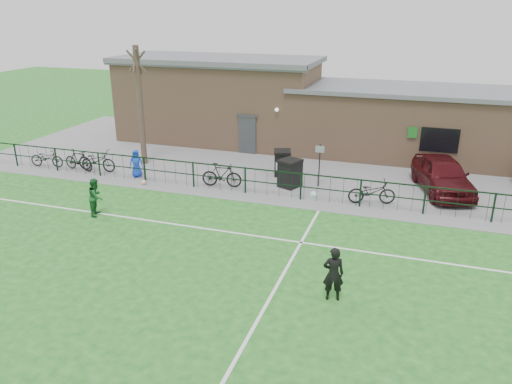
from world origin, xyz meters
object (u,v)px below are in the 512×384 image
(bicycle_c, at_px, (97,161))
(outfield_player, at_px, (96,197))
(sign_post, at_px, (319,165))
(bicycle_a, at_px, (47,158))
(spectator_child, at_px, (136,163))
(bicycle_d, at_px, (222,175))
(wheelie_bin_left, at_px, (282,163))
(ball_ground, at_px, (144,182))
(bicycle_b, at_px, (79,160))
(car_maroon, at_px, (443,175))
(bare_tree, at_px, (140,107))
(wheelie_bin_right, at_px, (290,174))
(bicycle_e, at_px, (372,192))

(bicycle_c, distance_m, outfield_player, 5.76)
(sign_post, distance_m, bicycle_a, 13.90)
(bicycle_a, relative_size, spectator_child, 1.33)
(bicycle_a, height_order, bicycle_d, bicycle_d)
(wheelie_bin_left, distance_m, ball_ground, 6.64)
(bicycle_a, relative_size, bicycle_c, 0.87)
(bicycle_b, relative_size, outfield_player, 1.18)
(ball_ground, bearing_deg, car_maroon, 14.34)
(bare_tree, relative_size, bicycle_c, 2.92)
(wheelie_bin_right, height_order, car_maroon, car_maroon)
(car_maroon, height_order, bicycle_e, car_maroon)
(bicycle_a, distance_m, bicycle_d, 9.64)
(spectator_child, bearing_deg, bare_tree, 86.42)
(bare_tree, height_order, bicycle_a, bare_tree)
(car_maroon, distance_m, bicycle_b, 17.37)
(wheelie_bin_left, xyz_separation_m, bicycle_e, (4.55, -2.46, -0.06))
(bicycle_c, xyz_separation_m, spectator_child, (2.35, -0.16, 0.13))
(wheelie_bin_right, relative_size, bicycle_c, 0.58)
(spectator_child, bearing_deg, car_maroon, -14.51)
(wheelie_bin_right, bearing_deg, bicycle_e, 8.74)
(car_maroon, xyz_separation_m, spectator_child, (-13.91, -2.46, -0.12))
(bicycle_a, bearing_deg, bicycle_b, -97.03)
(car_maroon, distance_m, bicycle_e, 3.70)
(bicycle_d, xyz_separation_m, spectator_child, (-4.43, 0.02, 0.11))
(bare_tree, height_order, bicycle_b, bare_tree)
(wheelie_bin_right, xyz_separation_m, ball_ground, (-6.49, -1.85, -0.50))
(wheelie_bin_left, relative_size, sign_post, 0.57)
(sign_post, relative_size, bicycle_c, 0.97)
(wheelie_bin_right, xyz_separation_m, bicycle_c, (-9.72, -0.81, -0.06))
(bicycle_c, height_order, bicycle_d, bicycle_d)
(wheelie_bin_left, distance_m, wheelie_bin_right, 1.72)
(sign_post, height_order, bicycle_c, sign_post)
(wheelie_bin_right, height_order, sign_post, sign_post)
(bare_tree, distance_m, spectator_child, 3.19)
(bare_tree, xyz_separation_m, sign_post, (9.39, -0.62, -1.98))
(outfield_player, bearing_deg, spectator_child, -3.81)
(bicycle_a, height_order, spectator_child, spectator_child)
(bicycle_a, distance_m, bicycle_c, 2.86)
(wheelie_bin_left, height_order, sign_post, sign_post)
(car_maroon, height_order, bicycle_b, car_maroon)
(bicycle_a, bearing_deg, ball_ground, -105.40)
(bicycle_b, distance_m, bicycle_d, 7.71)
(wheelie_bin_right, relative_size, car_maroon, 0.26)
(wheelie_bin_left, distance_m, bicycle_b, 10.18)
(bicycle_a, bearing_deg, bicycle_c, -93.47)
(ball_ground, bearing_deg, bicycle_c, 162.23)
(bicycle_c, height_order, spectator_child, spectator_child)
(bicycle_e, bearing_deg, bicycle_c, 74.37)
(wheelie_bin_right, bearing_deg, bicycle_d, -138.62)
(car_maroon, distance_m, ball_ground, 13.47)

